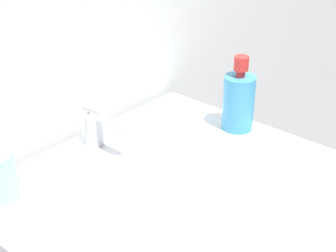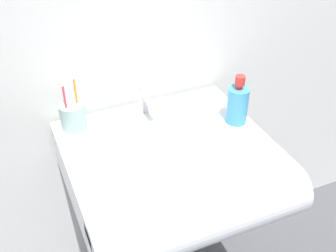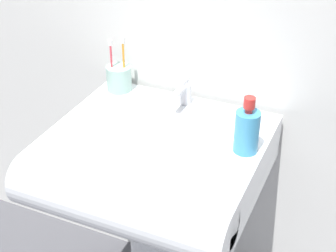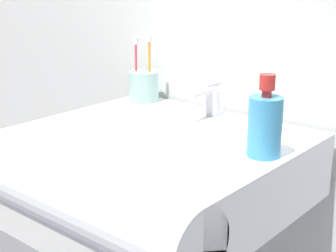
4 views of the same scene
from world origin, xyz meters
TOP-DOWN VIEW (x-y plane):
  - sink_pedestal at (0.00, 0.00)m, footprint 0.20×0.20m
  - sink_basin at (0.00, -0.06)m, footprint 0.63×0.60m
  - faucet at (-0.00, 0.19)m, footprint 0.04×0.13m
  - toothbrush_cup at (-0.24, 0.20)m, footprint 0.09×0.09m
  - soap_bottle at (0.26, 0.02)m, footprint 0.07×0.07m

SIDE VIEW (x-z plane):
  - sink_pedestal at x=0.00m, z-range 0.00..0.66m
  - sink_basin at x=0.00m, z-range 0.66..0.81m
  - toothbrush_cup at x=-0.24m, z-range 0.76..0.95m
  - faucet at x=0.00m, z-range 0.81..0.90m
  - soap_bottle at x=0.26m, z-range 0.79..0.96m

